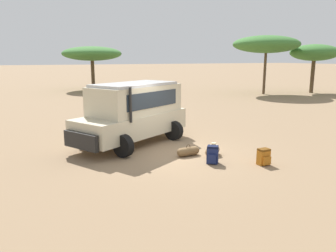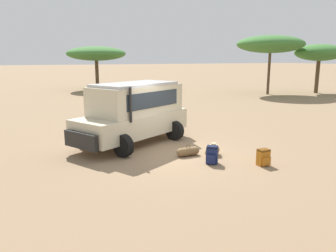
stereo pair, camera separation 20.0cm
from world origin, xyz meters
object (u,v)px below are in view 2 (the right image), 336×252
at_px(duffel_bag_soft_canvas, 188,152).
at_px(backpack_beside_front_wheel, 212,155).
at_px(safari_vehicle, 134,112).
at_px(backpack_cluster_center, 263,158).
at_px(acacia_tree_far_left, 96,54).
at_px(duffel_bag_low_black_case, 212,151).
at_px(acacia_tree_centre_back, 319,53).
at_px(acacia_tree_left_mid, 271,44).

bearing_deg(duffel_bag_soft_canvas, backpack_beside_front_wheel, -73.75).
bearing_deg(safari_vehicle, backpack_beside_front_wheel, -67.69).
bearing_deg(backpack_beside_front_wheel, backpack_cluster_center, -30.47).
height_order(backpack_beside_front_wheel, backpack_cluster_center, backpack_beside_front_wheel).
xyz_separation_m(backpack_beside_front_wheel, acacia_tree_far_left, (2.15, 26.90, 3.54)).
distance_m(backpack_cluster_center, acacia_tree_far_left, 27.97).
bearing_deg(backpack_beside_front_wheel, duffel_bag_low_black_case, 56.95).
xyz_separation_m(duffel_bag_low_black_case, acacia_tree_far_left, (1.67, 26.17, 3.65)).
relative_size(backpack_beside_front_wheel, acacia_tree_centre_back, 0.13).
distance_m(safari_vehicle, duffel_bag_low_black_case, 3.60).
bearing_deg(acacia_tree_centre_back, acacia_tree_left_mid, 167.96).
bearing_deg(acacia_tree_centre_back, duffel_bag_low_black_case, -145.96).
bearing_deg(backpack_cluster_center, acacia_tree_far_left, 88.51).
relative_size(safari_vehicle, acacia_tree_left_mid, 0.83).
height_order(safari_vehicle, duffel_bag_low_black_case, safari_vehicle).
xyz_separation_m(safari_vehicle, acacia_tree_far_left, (3.61, 23.34, 2.53)).
xyz_separation_m(duffel_bag_low_black_case, acacia_tree_centre_back, (20.55, 13.88, 3.70)).
bearing_deg(safari_vehicle, duffel_bag_low_black_case, -55.61).
xyz_separation_m(backpack_cluster_center, acacia_tree_left_mid, (14.50, 16.54, 4.36)).
bearing_deg(acacia_tree_far_left, backpack_beside_front_wheel, -94.56).
distance_m(safari_vehicle, acacia_tree_far_left, 23.75).
distance_m(acacia_tree_far_left, acacia_tree_left_mid, 17.77).
bearing_deg(acacia_tree_centre_back, safari_vehicle, -153.82).
distance_m(backpack_beside_front_wheel, acacia_tree_centre_back, 25.85).
relative_size(backpack_cluster_center, acacia_tree_left_mid, 0.08).
distance_m(duffel_bag_soft_canvas, acacia_tree_far_left, 26.19).
distance_m(duffel_bag_low_black_case, acacia_tree_left_mid, 21.96).
relative_size(backpack_cluster_center, duffel_bag_low_black_case, 0.76).
height_order(duffel_bag_low_black_case, acacia_tree_centre_back, acacia_tree_centre_back).
relative_size(safari_vehicle, acacia_tree_centre_back, 1.13).
bearing_deg(duffel_bag_soft_canvas, safari_vehicle, 114.83).
bearing_deg(backpack_beside_front_wheel, acacia_tree_centre_back, 34.80).
relative_size(backpack_beside_front_wheel, acacia_tree_far_left, 0.09).
distance_m(backpack_beside_front_wheel, duffel_bag_soft_canvas, 1.14).
bearing_deg(safari_vehicle, duffel_bag_soft_canvas, -65.17).
distance_m(backpack_beside_front_wheel, duffel_bag_low_black_case, 0.88).
xyz_separation_m(duffel_bag_soft_canvas, acacia_tree_far_left, (2.46, 25.81, 3.67)).
relative_size(acacia_tree_left_mid, acacia_tree_centre_back, 1.36).
distance_m(backpack_beside_front_wheel, acacia_tree_left_mid, 22.78).
bearing_deg(duffel_bag_soft_canvas, backpack_cluster_center, -47.87).
distance_m(safari_vehicle, duffel_bag_soft_canvas, 2.95).
height_order(backpack_cluster_center, duffel_bag_low_black_case, backpack_cluster_center).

